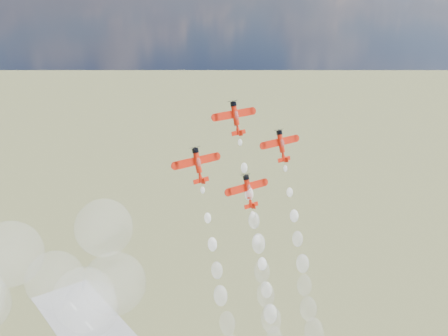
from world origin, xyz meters
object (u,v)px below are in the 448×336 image
plane_left (198,164)px  plane_right (281,145)px  plane_slot (248,190)px  plane_lead (236,117)px

plane_left → plane_right: size_ratio=1.00×
plane_slot → plane_right: bearing=11.6°
plane_lead → plane_right: size_ratio=1.00×
plane_lead → plane_right: (14.36, -2.94, -9.62)m
plane_lead → plane_left: (-14.36, -2.94, -9.62)m
plane_lead → plane_left: plane_lead is taller
plane_lead → plane_left: size_ratio=1.00×
plane_left → plane_right: bearing=0.0°
plane_left → plane_slot: (14.36, -2.94, -9.62)m
plane_right → plane_lead: bearing=168.4°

